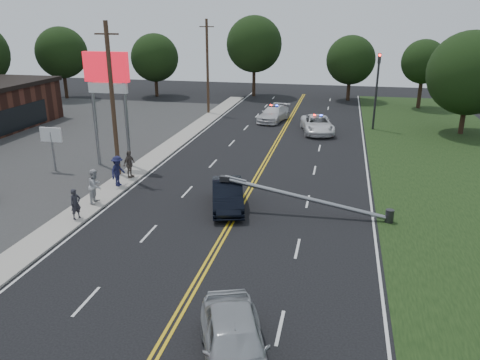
% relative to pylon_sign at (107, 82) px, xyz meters
% --- Properties ---
extents(ground, '(120.00, 120.00, 0.00)m').
position_rel_pylon_sign_xyz_m(ground, '(10.50, -14.00, -6.00)').
color(ground, black).
rests_on(ground, ground).
extents(sidewalk, '(1.80, 70.00, 0.12)m').
position_rel_pylon_sign_xyz_m(sidewalk, '(2.10, -4.00, -5.94)').
color(sidewalk, '#A39E94').
rests_on(sidewalk, ground).
extents(centerline_yellow, '(0.36, 80.00, 0.00)m').
position_rel_pylon_sign_xyz_m(centerline_yellow, '(10.50, -4.00, -5.99)').
color(centerline_yellow, gold).
rests_on(centerline_yellow, ground).
extents(pylon_sign, '(3.20, 0.35, 8.00)m').
position_rel_pylon_sign_xyz_m(pylon_sign, '(0.00, 0.00, 0.00)').
color(pylon_sign, gray).
rests_on(pylon_sign, ground).
extents(small_sign, '(1.60, 0.14, 3.10)m').
position_rel_pylon_sign_xyz_m(small_sign, '(-3.50, -2.00, -3.66)').
color(small_sign, gray).
rests_on(small_sign, ground).
extents(traffic_signal, '(0.28, 0.41, 7.05)m').
position_rel_pylon_sign_xyz_m(traffic_signal, '(18.80, 16.00, -1.79)').
color(traffic_signal, '#2D2D30').
rests_on(traffic_signal, ground).
extents(fallen_streetlight, '(9.36, 0.44, 1.91)m').
position_rel_pylon_sign_xyz_m(fallen_streetlight, '(14.69, -6.00, -5.08)').
color(fallen_streetlight, '#2D2D30').
rests_on(fallen_streetlight, ground).
extents(utility_pole_mid, '(1.60, 0.28, 10.00)m').
position_rel_pylon_sign_xyz_m(utility_pole_mid, '(1.30, -2.00, -0.91)').
color(utility_pole_mid, '#382619').
rests_on(utility_pole_mid, ground).
extents(utility_pole_far, '(1.60, 0.28, 10.00)m').
position_rel_pylon_sign_xyz_m(utility_pole_far, '(1.30, 20.00, -0.91)').
color(utility_pole_far, '#382619').
rests_on(utility_pole_far, ground).
extents(tree_4, '(6.45, 6.45, 9.06)m').
position_rel_pylon_sign_xyz_m(tree_4, '(-19.86, 25.97, -0.17)').
color(tree_4, black).
rests_on(tree_4, ground).
extents(tree_5, '(6.22, 6.22, 8.19)m').
position_rel_pylon_sign_xyz_m(tree_5, '(-8.82, 29.99, -0.92)').
color(tree_5, black).
rests_on(tree_5, ground).
extents(tree_6, '(7.26, 7.26, 10.41)m').
position_rel_pylon_sign_xyz_m(tree_6, '(3.97, 32.90, 0.78)').
color(tree_6, black).
rests_on(tree_6, ground).
extents(tree_7, '(6.07, 6.07, 8.08)m').
position_rel_pylon_sign_xyz_m(tree_7, '(16.43, 32.27, -0.96)').
color(tree_7, black).
rests_on(tree_7, ground).
extents(tree_8, '(5.00, 5.00, 7.84)m').
position_rel_pylon_sign_xyz_m(tree_8, '(24.55, 28.50, -0.68)').
color(tree_8, black).
rests_on(tree_8, ground).
extents(tree_9, '(7.37, 7.37, 9.16)m').
position_rel_pylon_sign_xyz_m(tree_9, '(26.62, 15.88, -0.53)').
color(tree_9, black).
rests_on(tree_9, ground).
extents(crashed_sedan, '(2.89, 5.03, 1.57)m').
position_rel_pylon_sign_xyz_m(crashed_sedan, '(9.84, -5.91, -5.21)').
color(crashed_sedan, black).
rests_on(crashed_sedan, ground).
extents(waiting_sedan, '(3.53, 5.33, 1.69)m').
position_rel_pylon_sign_xyz_m(waiting_sedan, '(13.08, -18.17, -5.15)').
color(waiting_sedan, '#ADB1B5').
rests_on(waiting_sedan, ground).
extents(emergency_a, '(3.68, 6.06, 1.57)m').
position_rel_pylon_sign_xyz_m(emergency_a, '(13.65, 13.43, -5.21)').
color(emergency_a, white).
rests_on(emergency_a, ground).
extents(emergency_b, '(3.17, 5.62, 1.54)m').
position_rel_pylon_sign_xyz_m(emergency_b, '(8.97, 17.57, -5.23)').
color(emergency_b, silver).
rests_on(emergency_b, ground).
extents(bystander_a, '(0.61, 0.71, 1.65)m').
position_rel_pylon_sign_xyz_m(bystander_a, '(2.48, -9.29, -5.05)').
color(bystander_a, '#27262E').
rests_on(bystander_a, sidewalk).
extents(bystander_b, '(0.83, 1.02, 1.99)m').
position_rel_pylon_sign_xyz_m(bystander_b, '(2.37, -7.00, -4.88)').
color(bystander_b, '#B2B3B8').
rests_on(bystander_b, sidewalk).
extents(bystander_c, '(0.88, 1.33, 1.93)m').
position_rel_pylon_sign_xyz_m(bystander_c, '(2.34, -4.12, -4.91)').
color(bystander_c, '#191B40').
rests_on(bystander_c, sidewalk).
extents(bystander_d, '(0.69, 1.15, 1.83)m').
position_rel_pylon_sign_xyz_m(bystander_d, '(2.34, -2.48, -4.96)').
color(bystander_d, '#60544D').
rests_on(bystander_d, sidewalk).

